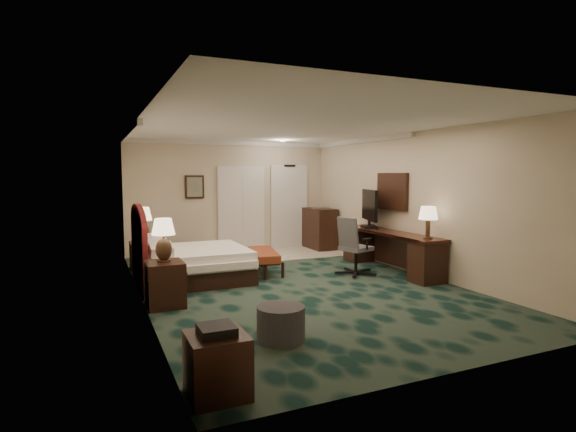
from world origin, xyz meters
name	(u,v)px	position (x,y,z in m)	size (l,w,h in m)	color
floor	(294,285)	(0.00, 0.00, 0.00)	(5.00, 7.50, 0.00)	black
ceiling	(295,126)	(0.00, 0.00, 2.70)	(5.00, 7.50, 0.00)	white
wall_back	(231,197)	(0.00, 3.75, 1.35)	(5.00, 0.00, 2.70)	beige
wall_front	(462,233)	(0.00, -3.75, 1.35)	(5.00, 0.00, 2.70)	beige
wall_left	(140,211)	(-2.50, 0.00, 1.35)	(0.00, 7.50, 2.70)	beige
wall_right	(413,203)	(2.50, 0.00, 1.35)	(0.00, 7.50, 2.70)	beige
crown_molding	(295,129)	(0.00, 0.00, 2.65)	(5.00, 7.50, 0.10)	silver
tile_patch	(278,254)	(0.90, 2.90, 0.01)	(3.20, 1.70, 0.01)	beige
headboard	(139,245)	(-2.44, 1.00, 0.70)	(0.12, 2.00, 1.40)	#530E0D
entry_door	(289,207)	(1.55, 3.72, 1.05)	(1.02, 0.06, 2.18)	silver
closet_doors	(241,209)	(0.25, 3.71, 1.05)	(1.20, 0.06, 2.10)	beige
wall_art	(195,187)	(-0.90, 3.71, 1.60)	(0.45, 0.06, 0.55)	slate
wall_mirror	(392,191)	(2.46, 0.60, 1.55)	(0.05, 0.95, 0.75)	white
bed	(195,264)	(-1.49, 1.03, 0.29)	(1.82, 1.68, 0.58)	white
nightstand_near	(165,284)	(-2.22, -0.38, 0.32)	(0.52, 0.59, 0.64)	black
nightstand_far	(142,256)	(-2.26, 2.40, 0.28)	(0.44, 0.51, 0.55)	black
lamp_near	(164,240)	(-2.22, -0.35, 0.96)	(0.33, 0.33, 0.62)	black
lamp_far	(143,225)	(-2.23, 2.35, 0.90)	(0.37, 0.37, 0.69)	black
bed_bench	(264,262)	(-0.14, 1.10, 0.21)	(0.44, 1.27, 0.43)	maroon
ottoman	(281,323)	(-1.22, -2.29, 0.20)	(0.55, 0.55, 0.40)	#333333
side_table	(217,365)	(-2.22, -3.27, 0.27)	(0.50, 0.50, 0.54)	black
desk	(389,251)	(2.19, 0.29, 0.39)	(0.58, 2.69, 0.77)	black
tv	(369,209)	(2.19, 1.01, 1.18)	(0.09, 1.03, 0.80)	black
desk_lamp	(428,222)	(2.20, -0.78, 1.06)	(0.33, 0.33, 0.58)	black
desk_chair	(356,246)	(1.40, 0.26, 0.55)	(0.64, 0.60, 1.11)	#4B4B4B
minibar	(320,229)	(2.18, 3.20, 0.52)	(0.54, 0.98, 1.03)	black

